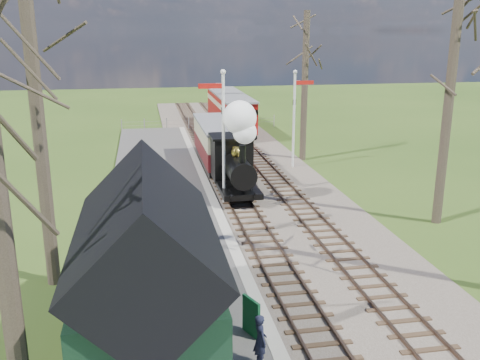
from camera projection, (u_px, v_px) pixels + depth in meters
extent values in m
ellipsoid|color=#385B23|center=(247.00, 214.00, 78.14)|extent=(70.40, 44.00, 19.80)
ellipsoid|color=#385B23|center=(433.00, 187.00, 74.47)|extent=(51.20, 32.00, 14.40)
ellipsoid|color=#385B23|center=(122.00, 200.00, 79.34)|extent=(64.00, 40.00, 18.00)
cube|color=brown|center=(243.00, 170.00, 31.02)|extent=(8.00, 60.00, 0.10)
cube|color=brown|center=(212.00, 170.00, 30.69)|extent=(0.07, 60.00, 0.12)
cube|color=brown|center=(229.00, 169.00, 30.86)|extent=(0.07, 60.00, 0.12)
cube|color=#38281C|center=(221.00, 170.00, 30.78)|extent=(1.60, 60.00, 0.09)
cube|color=brown|center=(256.00, 168.00, 31.13)|extent=(0.07, 60.00, 0.12)
cube|color=brown|center=(273.00, 167.00, 31.30)|extent=(0.07, 60.00, 0.12)
cube|color=#38281C|center=(264.00, 168.00, 31.23)|extent=(1.60, 60.00, 0.09)
cube|color=#474442|center=(166.00, 220.00, 22.60)|extent=(5.00, 44.00, 0.20)
cube|color=#B2AD9E|center=(220.00, 217.00, 23.00)|extent=(0.40, 44.00, 0.21)
cube|color=black|center=(149.00, 309.00, 12.61)|extent=(3.00, 6.00, 2.60)
cube|color=black|center=(145.00, 236.00, 12.11)|extent=(3.25, 6.30, 3.25)
cube|color=black|center=(219.00, 337.00, 12.01)|extent=(0.06, 1.20, 2.00)
cylinder|color=silver|center=(224.00, 141.00, 24.20)|extent=(0.14, 0.14, 6.00)
sphere|color=silver|center=(223.00, 72.00, 23.36)|extent=(0.24, 0.24, 0.24)
cube|color=#B7140F|center=(211.00, 86.00, 23.43)|extent=(1.10, 0.08, 0.22)
cube|color=black|center=(223.00, 111.00, 23.82)|extent=(0.18, 0.06, 0.30)
cylinder|color=silver|center=(294.00, 122.00, 30.81)|extent=(0.14, 0.14, 5.50)
sphere|color=silver|center=(295.00, 72.00, 30.04)|extent=(0.24, 0.24, 0.24)
cube|color=#B7140F|center=(304.00, 83.00, 30.29)|extent=(1.10, 0.08, 0.22)
cube|color=black|center=(294.00, 102.00, 30.50)|extent=(0.18, 0.06, 0.30)
cylinder|color=#382D23|center=(1.00, 226.00, 9.48)|extent=(0.39, 0.39, 9.00)
cylinder|color=#382D23|center=(37.00, 113.00, 15.76)|extent=(0.41, 0.41, 11.00)
cylinder|color=#382D23|center=(448.00, 104.00, 21.32)|extent=(0.40, 0.40, 10.00)
cylinder|color=#382D23|center=(305.00, 88.00, 32.43)|extent=(0.39, 0.39, 9.00)
cube|color=slate|center=(200.00, 120.00, 43.92)|extent=(12.60, 0.02, 0.01)
cube|color=slate|center=(200.00, 124.00, 44.01)|extent=(12.60, 0.02, 0.02)
cylinder|color=slate|center=(200.00, 123.00, 43.99)|extent=(0.08, 0.08, 1.00)
cube|color=black|center=(236.00, 185.00, 25.69)|extent=(1.79, 4.21, 0.26)
cylinder|color=black|center=(238.00, 169.00, 24.84)|extent=(1.16, 2.74, 1.16)
cube|color=black|center=(232.00, 158.00, 26.60)|extent=(1.89, 1.68, 2.11)
cylinder|color=black|center=(242.00, 154.00, 23.58)|extent=(0.29, 0.29, 0.84)
sphere|color=gold|center=(237.00, 152.00, 24.94)|extent=(0.55, 0.55, 0.55)
sphere|color=white|center=(245.00, 132.00, 23.33)|extent=(1.05, 1.05, 1.05)
sphere|color=white|center=(240.00, 117.00, 23.23)|extent=(1.47, 1.47, 1.47)
cylinder|color=black|center=(230.00, 196.00, 24.45)|extent=(0.11, 0.67, 0.67)
cylinder|color=black|center=(251.00, 195.00, 24.62)|extent=(0.11, 0.67, 0.67)
cube|color=black|center=(219.00, 159.00, 31.40)|extent=(2.00, 7.37, 0.32)
cube|color=#561316|center=(218.00, 148.00, 31.23)|extent=(2.11, 7.37, 0.95)
cube|color=beige|center=(218.00, 132.00, 30.98)|extent=(2.11, 7.37, 0.95)
cube|color=slate|center=(218.00, 123.00, 30.84)|extent=(2.21, 7.58, 0.13)
cube|color=black|center=(236.00, 130.00, 40.36)|extent=(2.11, 5.54, 0.33)
cube|color=maroon|center=(236.00, 121.00, 40.18)|extent=(2.22, 5.54, 1.00)
cube|color=beige|center=(236.00, 108.00, 39.91)|extent=(2.22, 5.54, 1.00)
cube|color=slate|center=(236.00, 101.00, 39.76)|extent=(2.33, 5.77, 0.13)
cube|color=black|center=(225.00, 119.00, 45.57)|extent=(2.11, 5.54, 0.33)
cube|color=maroon|center=(225.00, 111.00, 45.39)|extent=(2.22, 5.54, 1.00)
cube|color=beige|center=(225.00, 99.00, 45.12)|extent=(2.22, 5.54, 1.00)
cube|color=slate|center=(225.00, 93.00, 44.97)|extent=(2.33, 5.77, 0.13)
cube|color=#0D3F21|center=(251.00, 317.00, 13.79)|extent=(0.35, 0.67, 1.03)
cube|color=silver|center=(253.00, 316.00, 13.82)|extent=(0.26, 0.57, 0.84)
cube|color=#4D331B|center=(199.00, 359.00, 12.44)|extent=(0.59, 1.62, 0.07)
cube|color=#4D331B|center=(190.00, 348.00, 12.34)|extent=(0.20, 1.59, 0.68)
cube|color=#4D331B|center=(189.00, 349.00, 13.09)|extent=(0.07, 0.07, 0.23)
imported|color=#1A1C2F|center=(260.00, 340.00, 12.50)|extent=(0.38, 0.52, 1.31)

